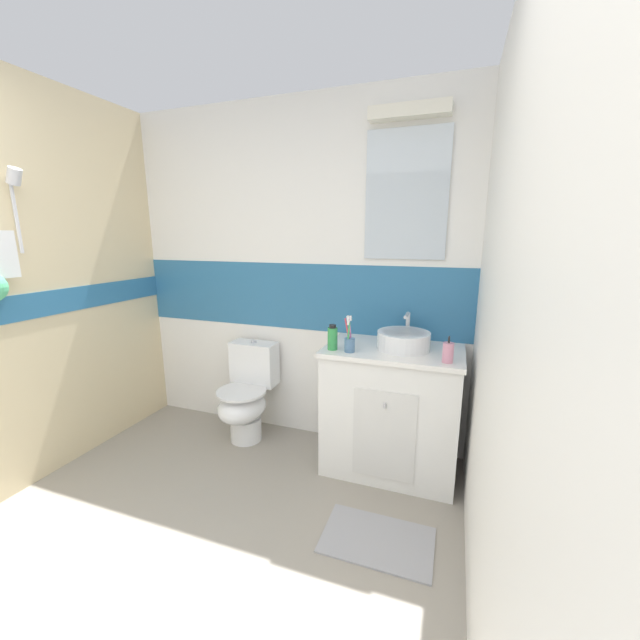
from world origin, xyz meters
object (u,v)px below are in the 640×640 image
object	(u,v)px
soap_dispenser	(448,352)
toilet	(247,395)
toothbrush_cup	(350,343)
sink_basin	(404,340)
mouthwash_bottle	(333,338)

from	to	relation	value
soap_dispenser	toilet	bearing A→B (deg)	172.23
toilet	toothbrush_cup	bearing A→B (deg)	-12.53
toilet	soap_dispenser	size ratio (longest dim) A/B	4.85
sink_basin	mouthwash_bottle	distance (m)	0.45
toothbrush_cup	soap_dispenser	world-z (taller)	toothbrush_cup
toothbrush_cup	soap_dispenser	distance (m)	0.58
toilet	toothbrush_cup	xyz separation A→B (m)	(0.86, -0.19, 0.56)
soap_dispenser	mouthwash_bottle	size ratio (longest dim) A/B	0.97
sink_basin	soap_dispenser	bearing A→B (deg)	-33.25
sink_basin	toilet	xyz separation A→B (m)	(-1.17, 0.02, -0.56)
mouthwash_bottle	toothbrush_cup	bearing A→B (deg)	-5.89
sink_basin	toothbrush_cup	world-z (taller)	toothbrush_cup
sink_basin	toothbrush_cup	bearing A→B (deg)	-150.53
toilet	soap_dispenser	xyz separation A→B (m)	(1.44, -0.20, 0.56)
toothbrush_cup	soap_dispenser	bearing A→B (deg)	-0.50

